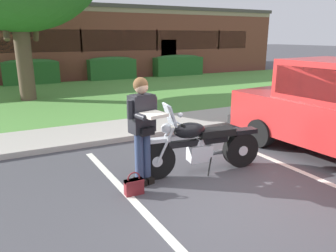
# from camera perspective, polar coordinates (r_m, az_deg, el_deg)

# --- Properties ---
(ground_plane) EXTENTS (140.00, 140.00, 0.00)m
(ground_plane) POSITION_cam_1_polar(r_m,az_deg,el_deg) (5.25, 9.17, -10.49)
(ground_plane) COLOR #424247
(curb_strip) EXTENTS (60.00, 0.20, 0.12)m
(curb_strip) POSITION_cam_1_polar(r_m,az_deg,el_deg) (7.58, -3.59, -1.54)
(curb_strip) COLOR #ADA89E
(curb_strip) RESTS_ON ground
(concrete_walk) EXTENTS (60.00, 1.50, 0.08)m
(concrete_walk) POSITION_cam_1_polar(r_m,az_deg,el_deg) (8.35, -5.88, -0.13)
(concrete_walk) COLOR #ADA89E
(concrete_walk) RESTS_ON ground
(grass_lawn) EXTENTS (60.00, 8.68, 0.06)m
(grass_lawn) POSITION_cam_1_polar(r_m,az_deg,el_deg) (13.13, -13.90, 5.22)
(grass_lawn) COLOR #518E3D
(grass_lawn) RESTS_ON ground
(stall_stripe_0) EXTENTS (0.35, 4.40, 0.01)m
(stall_stripe_0) POSITION_cam_1_polar(r_m,az_deg,el_deg) (4.81, -6.21, -12.85)
(stall_stripe_0) COLOR silver
(stall_stripe_0) RESTS_ON ground
(stall_stripe_1) EXTENTS (0.35, 4.40, 0.01)m
(stall_stripe_1) POSITION_cam_1_polar(r_m,az_deg,el_deg) (6.37, 19.86, -6.43)
(stall_stripe_1) COLOR silver
(stall_stripe_1) RESTS_ON ground
(motorcycle) EXTENTS (2.24, 0.82, 1.26)m
(motorcycle) POSITION_cam_1_polar(r_m,az_deg,el_deg) (5.58, 6.52, -3.32)
(motorcycle) COLOR black
(motorcycle) RESTS_ON ground
(rider_person) EXTENTS (0.53, 0.63, 1.70)m
(rider_person) POSITION_cam_1_polar(r_m,az_deg,el_deg) (4.95, -4.47, 0.53)
(rider_person) COLOR black
(rider_person) RESTS_ON ground
(handbag) EXTENTS (0.28, 0.13, 0.36)m
(handbag) POSITION_cam_1_polar(r_m,az_deg,el_deg) (4.91, -6.02, -10.40)
(handbag) COLOR maroon
(handbag) RESTS_ON ground
(hedge_center_left) EXTENTS (2.55, 0.90, 1.24)m
(hedge_center_left) POSITION_cam_1_polar(r_m,az_deg,el_deg) (17.14, -23.06, 8.88)
(hedge_center_left) COLOR #286028
(hedge_center_left) RESTS_ON ground
(hedge_center_right) EXTENTS (2.50, 0.90, 1.24)m
(hedge_center_right) POSITION_cam_1_polar(r_m,az_deg,el_deg) (17.87, -9.92, 10.10)
(hedge_center_right) COLOR #286028
(hedge_center_right) RESTS_ON ground
(hedge_right) EXTENTS (2.94, 0.90, 1.24)m
(hedge_right) POSITION_cam_1_polar(r_m,az_deg,el_deg) (19.42, 1.73, 10.74)
(hedge_right) COLOR #286028
(hedge_right) RESTS_ON ground
(brick_building) EXTENTS (25.59, 10.51, 3.96)m
(brick_building) POSITION_cam_1_polar(r_m,az_deg,el_deg) (22.88, -17.87, 14.09)
(brick_building) COLOR brown
(brick_building) RESTS_ON ground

